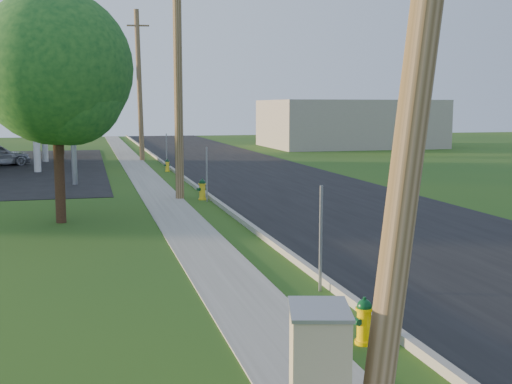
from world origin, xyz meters
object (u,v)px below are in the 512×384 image
(utility_pole_mid, at_px, (178,65))
(tree_lot, at_px, (61,88))
(hydrant_near, at_px, (364,321))
(hydrant_mid, at_px, (202,189))
(hydrant_far, at_px, (167,165))
(utility_cabinet, at_px, (319,372))
(price_pylon, at_px, (70,60))
(tree_verge, at_px, (59,74))
(utility_pole_far, at_px, (139,85))

(utility_pole_mid, height_order, tree_lot, utility_pole_mid)
(hydrant_near, relative_size, hydrant_mid, 0.89)
(hydrant_far, height_order, utility_cabinet, utility_cabinet)
(price_pylon, xyz_separation_m, utility_cabinet, (2.87, -23.31, -4.73))
(tree_verge, xyz_separation_m, hydrant_near, (4.56, -11.38, -4.04))
(tree_lot, bearing_deg, hydrant_near, -82.16)
(tree_lot, bearing_deg, price_pylon, -86.66)
(utility_pole_far, height_order, utility_cabinet, utility_pole_far)
(hydrant_mid, relative_size, hydrant_far, 1.18)
(hydrant_mid, bearing_deg, utility_cabinet, -95.95)
(utility_pole_mid, bearing_deg, utility_cabinet, -93.31)
(tree_verge, distance_m, hydrant_near, 12.90)
(utility_pole_far, relative_size, hydrant_mid, 11.91)
(utility_pole_mid, distance_m, price_pylon, 6.76)
(hydrant_far, bearing_deg, tree_lot, 111.94)
(price_pylon, relative_size, hydrant_far, 10.14)
(utility_pole_far, xyz_separation_m, hydrant_far, (0.78, -7.60, -4.47))
(utility_pole_far, distance_m, hydrant_mid, 18.98)
(utility_pole_far, bearing_deg, hydrant_far, -84.15)
(price_pylon, distance_m, hydrant_near, 22.07)
(tree_lot, xyz_separation_m, hydrant_far, (5.81, -14.42, -4.41))
(tree_lot, relative_size, hydrant_mid, 9.23)
(hydrant_mid, bearing_deg, tree_lot, 102.94)
(price_pylon, relative_size, hydrant_near, 9.69)
(tree_lot, xyz_separation_m, hydrant_mid, (5.81, -25.27, -4.35))
(utility_pole_mid, bearing_deg, tree_lot, 101.45)
(hydrant_mid, xyz_separation_m, utility_cabinet, (-1.81, -17.36, 0.31))
(utility_pole_far, height_order, hydrant_mid, utility_pole_far)
(hydrant_mid, bearing_deg, utility_pole_far, 92.41)
(tree_lot, bearing_deg, utility_cabinet, -84.64)
(tree_lot, bearing_deg, hydrant_mid, -77.06)
(hydrant_far, bearing_deg, utility_pole_far, 95.85)
(utility_pole_far, bearing_deg, utility_cabinet, -91.65)
(utility_pole_mid, xyz_separation_m, utility_pole_far, (0.00, 18.00, -0.15))
(hydrant_mid, height_order, hydrant_far, hydrant_mid)
(tree_verge, relative_size, hydrant_near, 9.63)
(hydrant_near, distance_m, hydrant_mid, 15.07)
(tree_lot, relative_size, hydrant_near, 10.42)
(hydrant_far, bearing_deg, tree_verge, -108.32)
(tree_lot, xyz_separation_m, utility_cabinet, (4.00, -42.63, -4.05))
(utility_pole_far, height_order, price_pylon, utility_pole_far)
(utility_cabinet, bearing_deg, tree_verge, 102.38)
(hydrant_near, distance_m, utility_cabinet, 2.80)
(utility_pole_far, bearing_deg, utility_pole_mid, -90.00)
(utility_pole_far, distance_m, hydrant_near, 33.81)
(utility_pole_mid, xyz_separation_m, tree_verge, (-4.03, -4.14, -0.57))
(hydrant_mid, height_order, utility_cabinet, utility_cabinet)
(tree_verge, height_order, hydrant_mid, tree_verge)
(utility_pole_far, bearing_deg, hydrant_near, -89.11)
(price_pylon, relative_size, tree_verge, 1.01)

